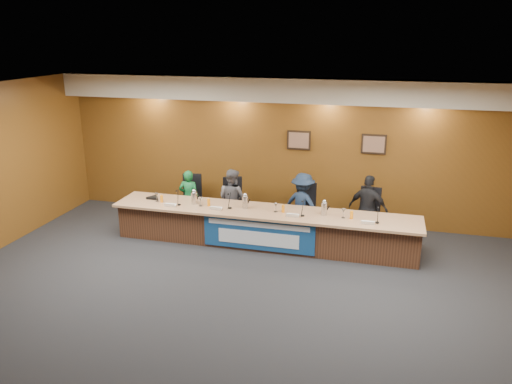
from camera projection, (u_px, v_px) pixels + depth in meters
The scene contains 39 objects.
floor at pixel (227, 303), 7.89m from camera, with size 10.00×10.00×0.00m, color black.
ceiling at pixel (223, 100), 6.92m from camera, with size 10.00×8.00×0.04m, color silver.
wall_back at pixel (281, 150), 11.09m from camera, with size 10.00×0.04×3.20m, color brown.
soffit at pixel (280, 90), 10.45m from camera, with size 10.00×0.50×0.50m, color beige.
dais_body at pixel (263, 228), 10.00m from camera, with size 6.00×0.80×0.70m, color #462717.
dais_top at pixel (263, 211), 9.84m from camera, with size 6.10×0.95×0.05m, color #A27652.
banner at pixel (258, 234), 9.61m from camera, with size 2.20×0.02×0.65m, color navy.
banner_text_upper at pixel (258, 225), 9.53m from camera, with size 2.00×0.01×0.10m, color silver.
banner_text_lower at pixel (258, 239), 9.62m from camera, with size 1.60×0.01×0.28m, color silver.
wall_photo_left at pixel (299, 140), 10.89m from camera, with size 0.52×0.04×0.42m, color black.
wall_photo_right at pixel (374, 144), 10.50m from camera, with size 0.52×0.04×0.42m, color black.
panelist_a at pixel (189, 197), 11.00m from camera, with size 0.45×0.30×1.24m, color #115A2A.
panelist_b at pixel (232, 199), 10.75m from camera, with size 0.65×0.51×1.34m, color #545359.
panelist_c at pixel (303, 205), 10.37m from camera, with size 0.87×0.50×1.35m, color #15233A.
panelist_d at pixel (368, 209), 10.04m from camera, with size 0.82×0.34×1.40m, color black.
office_chair_a at pixel (191, 202), 11.14m from camera, with size 0.48×0.48×0.08m, color black.
office_chair_b at pixel (234, 206), 10.90m from camera, with size 0.48×0.48×0.08m, color black.
office_chair_c at pixel (303, 212), 10.52m from camera, with size 0.48×0.48×0.08m, color black.
office_chair_d at pixel (368, 218), 10.20m from camera, with size 0.48×0.48×0.08m, color black.
nameplate_a at pixel (169, 205), 10.00m from camera, with size 0.24×0.06×0.09m, color white.
microphone_a at pixel (179, 205), 10.12m from camera, with size 0.07×0.07×0.02m, color black.
juice_glass_a at pixel (162, 199), 10.27m from camera, with size 0.06×0.06×0.15m, color orange.
water_glass_a at pixel (157, 197), 10.31m from camera, with size 0.08×0.08×0.18m, color silver.
nameplate_b at pixel (215, 208), 9.81m from camera, with size 0.24×0.06×0.09m, color white.
microphone_b at pixel (230, 208), 9.93m from camera, with size 0.07×0.07×0.02m, color black.
juice_glass_b at pixel (209, 202), 10.05m from camera, with size 0.06×0.06×0.15m, color orange.
water_glass_b at pixel (200, 202), 10.05m from camera, with size 0.08×0.08×0.18m, color silver.
nameplate_c at pixel (292, 215), 9.43m from camera, with size 0.24×0.06×0.09m, color white.
microphone_c at pixel (303, 216), 9.51m from camera, with size 0.07×0.07×0.02m, color black.
juice_glass_c at pixel (283, 209), 9.69m from camera, with size 0.06×0.06×0.15m, color orange.
water_glass_c at pixel (276, 208), 9.71m from camera, with size 0.08×0.08×0.18m, color silver.
nameplate_d at pixel (368, 223), 9.07m from camera, with size 0.24×0.06×0.09m, color white.
microphone_d at pixel (377, 223), 9.16m from camera, with size 0.07×0.07×0.02m, color black.
juice_glass_d at pixel (352, 215), 9.35m from camera, with size 0.06×0.06×0.15m, color orange.
water_glass_d at pixel (343, 213), 9.40m from camera, with size 0.08×0.08×0.18m, color silver.
carafe_left at pixel (194, 198), 10.16m from camera, with size 0.13×0.13×0.25m, color silver.
carafe_mid at pixel (245, 202), 9.91m from camera, with size 0.12×0.12×0.25m, color silver.
carafe_right at pixel (324, 209), 9.53m from camera, with size 0.12×0.12×0.25m, color silver.
speakerphone at pixel (154, 198), 10.50m from camera, with size 0.32×0.32×0.05m, color black.
Camera 1 is at (2.23, -6.63, 4.09)m, focal length 35.00 mm.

